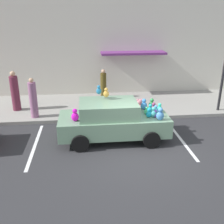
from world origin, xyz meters
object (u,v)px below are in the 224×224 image
pedestrian_by_lamp (15,92)px  plush_covered_car (113,120)px  pedestrian_near_shopfront (33,99)px  teddy_bear_on_sidewalk (140,106)px  pedestrian_walking_past (103,85)px

pedestrian_by_lamp → plush_covered_car: bearing=-37.5°
plush_covered_car → pedestrian_near_shopfront: size_ratio=2.27×
teddy_bear_on_sidewalk → pedestrian_walking_past: (-1.54, 2.48, 0.43)m
pedestrian_by_lamp → pedestrian_near_shopfront: bearing=-45.7°
plush_covered_car → teddy_bear_on_sidewalk: size_ratio=5.89×
teddy_bear_on_sidewalk → pedestrian_by_lamp: pedestrian_by_lamp is taller
pedestrian_walking_past → pedestrian_by_lamp: bearing=-161.8°
teddy_bear_on_sidewalk → plush_covered_car: bearing=-123.4°
plush_covered_car → pedestrian_by_lamp: (-4.39, 3.36, 0.25)m
pedestrian_near_shopfront → pedestrian_walking_past: (3.36, 2.50, -0.10)m
plush_covered_car → teddy_bear_on_sidewalk: 2.81m
pedestrian_walking_past → pedestrian_by_lamp: 4.63m
teddy_bear_on_sidewalk → pedestrian_walking_past: pedestrian_walking_past is taller
pedestrian_by_lamp → teddy_bear_on_sidewalk: bearing=-9.9°
pedestrian_near_shopfront → pedestrian_by_lamp: size_ratio=0.95×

